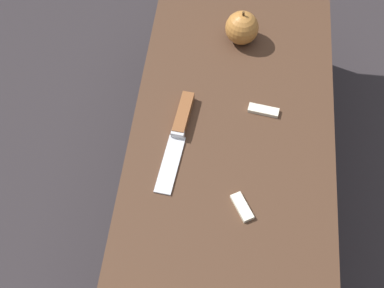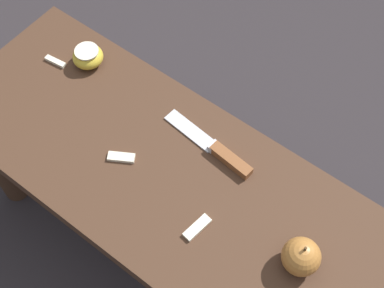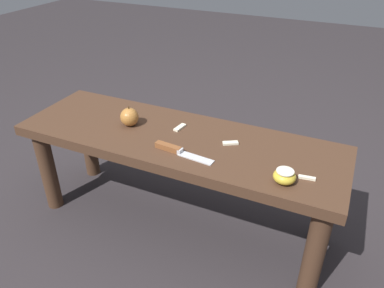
% 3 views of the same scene
% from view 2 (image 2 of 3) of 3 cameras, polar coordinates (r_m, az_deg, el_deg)
% --- Properties ---
extents(ground_plane, '(8.00, 8.00, 0.00)m').
position_cam_2_polar(ground_plane, '(1.46, 1.22, -13.11)').
color(ground_plane, '#2D282B').
extents(wooden_bench, '(1.25, 0.40, 0.42)m').
position_cam_2_polar(wooden_bench, '(1.13, 1.54, -7.69)').
color(wooden_bench, '#472D1E').
rests_on(wooden_bench, ground_plane).
extents(knife, '(0.23, 0.05, 0.02)m').
position_cam_2_polar(knife, '(1.11, 2.97, -0.85)').
color(knife, silver).
rests_on(knife, wooden_bench).
extents(apple_whole, '(0.07, 0.07, 0.08)m').
position_cam_2_polar(apple_whole, '(1.00, 11.45, -11.85)').
color(apple_whole, '#B27233').
rests_on(apple_whole, wooden_bench).
extents(apple_cut, '(0.07, 0.07, 0.04)m').
position_cam_2_polar(apple_cut, '(1.26, -11.05, 9.16)').
color(apple_cut, gold).
rests_on(apple_cut, wooden_bench).
extents(apple_slice_near_knife, '(0.03, 0.06, 0.01)m').
position_cam_2_polar(apple_slice_near_knife, '(1.04, 0.55, -8.89)').
color(apple_slice_near_knife, silver).
rests_on(apple_slice_near_knife, wooden_bench).
extents(apple_slice_center, '(0.05, 0.02, 0.01)m').
position_cam_2_polar(apple_slice_center, '(1.29, -14.37, 8.53)').
color(apple_slice_center, silver).
rests_on(apple_slice_center, wooden_bench).
extents(apple_slice_near_bowl, '(0.06, 0.05, 0.01)m').
position_cam_2_polar(apple_slice_near_bowl, '(1.12, -7.55, -1.41)').
color(apple_slice_near_bowl, silver).
rests_on(apple_slice_near_bowl, wooden_bench).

